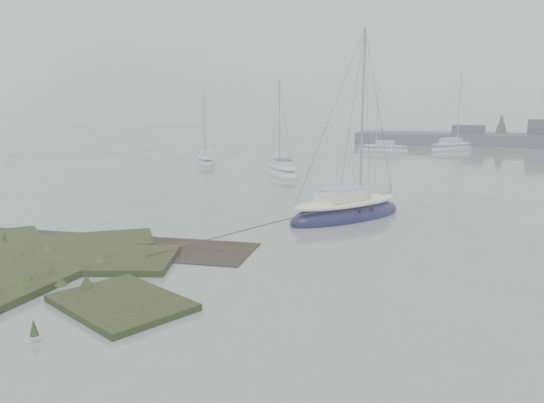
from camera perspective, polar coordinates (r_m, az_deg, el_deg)
The scene contains 6 objects.
ground at distance 42.63m, azimuth 7.47°, elevation 3.43°, with size 160.00×160.00×0.00m, color slate.
sailboat_main at distance 24.38m, azimuth 8.02°, elevation -1.14°, with size 5.40×6.53×9.12m.
sailboat_white at distance 38.91m, azimuth 1.08°, elevation 3.20°, with size 4.43×5.38×7.50m.
sailboat_far_a at distance 46.86m, azimuth -7.13°, elevation 4.33°, with size 3.90×5.13×7.03m.
sailboat_far_b at distance 62.82m, azimuth 18.79°, elevation 5.45°, with size 5.72×6.45×9.21m.
sailboat_far_c at distance 59.10m, azimuth 11.81°, elevation 5.47°, with size 5.62×1.98×7.86m.
Camera 1 is at (8.38, -11.49, 5.13)m, focal length 35.00 mm.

